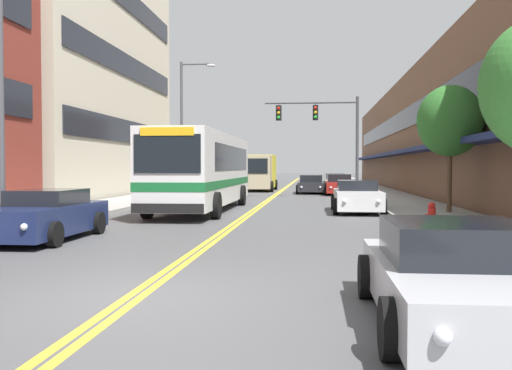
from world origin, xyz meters
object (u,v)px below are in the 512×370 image
Objects in this scene: car_dark_grey_parked_left_mid at (221,185)px; fire_hydrant at (432,215)px; car_navy_parked_left_far at (46,216)px; city_bus at (204,168)px; car_charcoal_moving_lead at (311,185)px; box_truck at (259,172)px; car_silver_parked_right_foreground at (458,277)px; car_white_parked_right_end at (357,197)px; street_tree_right_mid at (450,121)px; car_red_parked_right_far at (339,185)px; car_champagne_parked_right_mid at (335,182)px; street_lamp_left_far at (186,118)px; street_lamp_left_near at (12,34)px; traffic_signal_mast at (325,126)px.

fire_hydrant is (10.20, -25.25, -0.03)m from car_dark_grey_parked_left_mid.
fire_hydrant is at bearing 12.38° from car_navy_parked_left_far.
city_bus is 17.36m from car_charcoal_moving_lead.
car_charcoal_moving_lead reaches higher than car_navy_parked_left_far.
car_silver_parked_right_foreground is at bearing -80.83° from box_truck.
car_white_parked_right_end is 0.95× the size of street_tree_right_mid.
city_bus is 10.78m from car_navy_parked_left_far.
street_tree_right_mid is (3.52, -17.03, 3.04)m from car_red_parked_right_far.
car_champagne_parked_right_mid is 0.59× the size of street_lamp_left_far.
car_champagne_parked_right_mid is 0.54× the size of street_lamp_left_near.
car_dark_grey_parked_left_mid is 35.80m from car_silver_parked_right_foreground.
car_silver_parked_right_foreground is 0.93× the size of car_champagne_parked_right_mid.
car_red_parked_right_far is at bearing 101.68° from street_tree_right_mid.
car_champagne_parked_right_mid is at bearing 23.84° from box_truck.
city_bus is at bearing -83.27° from car_dark_grey_parked_left_mid.
box_truck is at bearing 85.23° from car_navy_parked_left_far.
car_charcoal_moving_lead is 0.80× the size of traffic_signal_mast.
street_lamp_left_near is 15.74m from street_tree_right_mid.
box_truck reaches higher than car_red_parked_right_far.
car_red_parked_right_far is 1.00× the size of street_tree_right_mid.
street_lamp_left_far reaches higher than street_tree_right_mid.
box_truck is at bearing 138.08° from car_red_parked_right_far.
car_navy_parked_left_far is at bearing -110.30° from traffic_signal_mast.
car_champagne_parked_right_mid is 0.98× the size of street_tree_right_mid.
car_dark_grey_parked_left_mid is 27.24m from fire_hydrant.
fire_hydrant is at bearing -57.16° from street_lamp_left_far.
car_white_parked_right_end is at bearing 48.33° from street_lamp_left_near.
car_dark_grey_parked_left_mid is 1.00× the size of car_champagne_parked_right_mid.
box_truck reaches higher than car_dark_grey_parked_left_mid.
car_champagne_parked_right_mid is at bearing 74.78° from street_lamp_left_near.
traffic_signal_mast is 8.17× the size of fire_hydrant.
car_champagne_parked_right_mid is 25.69m from street_tree_right_mid.
street_tree_right_mid is at bearing -57.57° from car_dark_grey_parked_left_mid.
box_truck reaches higher than car_silver_parked_right_foreground.
street_lamp_left_near reaches higher than car_white_parked_right_end.
street_lamp_left_far is at bearing 135.63° from car_white_parked_right_end.
car_navy_parked_left_far is 0.94× the size of street_tree_right_mid.
street_lamp_left_near is (-9.39, -10.55, 4.62)m from car_white_parked_right_end.
street_tree_right_mid reaches higher than box_truck.
fire_hydrant is at bearing 14.35° from street_lamp_left_near.
street_tree_right_mid is at bearing -73.71° from car_charcoal_moving_lead.
box_truck is (0.43, 20.53, -0.33)m from city_bus.
car_navy_parked_left_far is 31.14m from box_truck.
city_bus is 2.50× the size of car_charcoal_moving_lead.
car_silver_parked_right_foreground is 28.42m from street_lamp_left_far.
traffic_signal_mast is (-1.12, 27.89, 3.81)m from car_silver_parked_right_foreground.
car_charcoal_moving_lead is at bearing 93.28° from car_silver_parked_right_foreground.
street_lamp_left_far is (-3.21, -11.75, 3.30)m from box_truck.
car_dark_grey_parked_left_mid is 27.53m from car_navy_parked_left_far.
fire_hydrant is (1.59, 9.49, -0.05)m from car_silver_parked_right_foreground.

